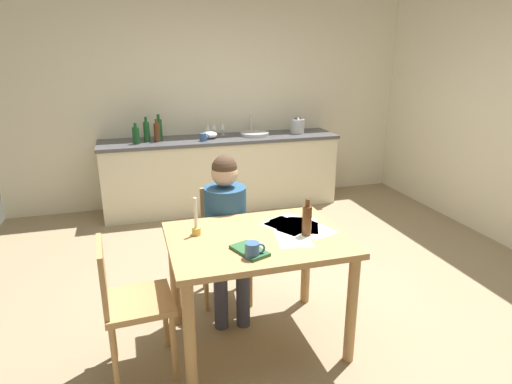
# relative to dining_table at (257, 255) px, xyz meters

# --- Properties ---
(ground_plane) EXTENTS (5.20, 5.20, 0.04)m
(ground_plane) POSITION_rel_dining_table_xyz_m (0.36, 0.52, -0.68)
(ground_plane) COLOR #937F60
(wall_back) EXTENTS (5.20, 0.12, 2.60)m
(wall_back) POSITION_rel_dining_table_xyz_m (0.36, 3.12, 0.64)
(wall_back) COLOR silver
(wall_back) RESTS_ON ground
(kitchen_counter) EXTENTS (2.92, 0.64, 0.90)m
(kitchen_counter) POSITION_rel_dining_table_xyz_m (0.36, 2.76, -0.21)
(kitchen_counter) COLOR beige
(kitchen_counter) RESTS_ON ground
(dining_table) EXTENTS (1.14, 0.85, 0.78)m
(dining_table) POSITION_rel_dining_table_xyz_m (0.00, 0.00, 0.00)
(dining_table) COLOR tan
(dining_table) RESTS_ON ground
(chair_at_table) EXTENTS (0.45, 0.45, 0.89)m
(chair_at_table) POSITION_rel_dining_table_xyz_m (-0.07, 0.67, -0.16)
(chair_at_table) COLOR tan
(chair_at_table) RESTS_ON ground
(person_seated) EXTENTS (0.37, 0.62, 1.19)m
(person_seated) POSITION_rel_dining_table_xyz_m (-0.09, 0.52, 0.02)
(person_seated) COLOR navy
(person_seated) RESTS_ON ground
(chair_side_empty) EXTENTS (0.42, 0.42, 0.89)m
(chair_side_empty) POSITION_rel_dining_table_xyz_m (-0.83, -0.07, -0.16)
(chair_side_empty) COLOR tan
(chair_side_empty) RESTS_ON ground
(coffee_mug) EXTENTS (0.12, 0.08, 0.09)m
(coffee_mug) POSITION_rel_dining_table_xyz_m (-0.11, -0.28, 0.17)
(coffee_mug) COLOR #33598C
(coffee_mug) RESTS_ON dining_table
(candlestick) EXTENTS (0.06, 0.06, 0.25)m
(candlestick) POSITION_rel_dining_table_xyz_m (-0.37, 0.14, 0.20)
(candlestick) COLOR gold
(candlestick) RESTS_ON dining_table
(book_magazine) EXTENTS (0.21, 0.27, 0.02)m
(book_magazine) POSITION_rel_dining_table_xyz_m (-0.11, -0.20, 0.14)
(book_magazine) COLOR #285A30
(book_magazine) RESTS_ON dining_table
(paper_letter) EXTENTS (0.33, 0.36, 0.00)m
(paper_letter) POSITION_rel_dining_table_xyz_m (0.24, 0.11, 0.13)
(paper_letter) COLOR white
(paper_letter) RESTS_ON dining_table
(paper_bill) EXTENTS (0.31, 0.35, 0.00)m
(paper_bill) POSITION_rel_dining_table_xyz_m (0.35, 0.09, 0.13)
(paper_bill) COLOR white
(paper_bill) RESTS_ON dining_table
(paper_envelope) EXTENTS (0.30, 0.35, 0.00)m
(paper_envelope) POSITION_rel_dining_table_xyz_m (0.39, 0.01, 0.13)
(paper_envelope) COLOR white
(paper_envelope) RESTS_ON dining_table
(paper_receipt) EXTENTS (0.25, 0.33, 0.00)m
(paper_receipt) POSITION_rel_dining_table_xyz_m (0.21, -0.09, 0.13)
(paper_receipt) COLOR white
(paper_receipt) RESTS_ON dining_table
(paper_notice) EXTENTS (0.33, 0.36, 0.00)m
(paper_notice) POSITION_rel_dining_table_xyz_m (0.32, 0.17, 0.13)
(paper_notice) COLOR white
(paper_notice) RESTS_ON dining_table
(paper_flyer) EXTENTS (0.32, 0.36, 0.00)m
(paper_flyer) POSITION_rel_dining_table_xyz_m (0.25, 0.13, 0.13)
(paper_flyer) COLOR white
(paper_flyer) RESTS_ON dining_table
(wine_bottle_on_table) EXTENTS (0.06, 0.06, 0.25)m
(wine_bottle_on_table) POSITION_rel_dining_table_xyz_m (0.31, -0.07, 0.23)
(wine_bottle_on_table) COLOR #593319
(wine_bottle_on_table) RESTS_ON dining_table
(sink_unit) EXTENTS (0.36, 0.36, 0.24)m
(sink_unit) POSITION_rel_dining_table_xyz_m (0.79, 2.76, 0.26)
(sink_unit) COLOR #B2B7BC
(sink_unit) RESTS_ON kitchen_counter
(bottle_oil) EXTENTS (0.08, 0.08, 0.24)m
(bottle_oil) POSITION_rel_dining_table_xyz_m (-0.65, 2.66, 0.34)
(bottle_oil) COLOR #194C23
(bottle_oil) RESTS_ON kitchen_counter
(bottle_vinegar) EXTENTS (0.07, 0.07, 0.29)m
(bottle_vinegar) POSITION_rel_dining_table_xyz_m (-0.52, 2.74, 0.37)
(bottle_vinegar) COLOR #194C23
(bottle_vinegar) RESTS_ON kitchen_counter
(bottle_wine_red) EXTENTS (0.07, 0.07, 0.27)m
(bottle_wine_red) POSITION_rel_dining_table_xyz_m (-0.41, 2.71, 0.36)
(bottle_wine_red) COLOR #593319
(bottle_wine_red) RESTS_ON kitchen_counter
(bottle_sauce) EXTENTS (0.08, 0.08, 0.31)m
(bottle_sauce) POSITION_rel_dining_table_xyz_m (-0.38, 2.79, 0.37)
(bottle_sauce) COLOR #194C23
(bottle_sauce) RESTS_ON kitchen_counter
(mixing_bowl) EXTENTS (0.19, 0.19, 0.09)m
(mixing_bowl) POSITION_rel_dining_table_xyz_m (0.22, 2.75, 0.29)
(mixing_bowl) COLOR white
(mixing_bowl) RESTS_ON kitchen_counter
(stovetop_kettle) EXTENTS (0.18, 0.18, 0.22)m
(stovetop_kettle) POSITION_rel_dining_table_xyz_m (1.37, 2.76, 0.34)
(stovetop_kettle) COLOR #B7BABF
(stovetop_kettle) RESTS_ON kitchen_counter
(wine_glass_near_sink) EXTENTS (0.07, 0.07, 0.15)m
(wine_glass_near_sink) POSITION_rel_dining_table_xyz_m (0.42, 2.91, 0.35)
(wine_glass_near_sink) COLOR silver
(wine_glass_near_sink) RESTS_ON kitchen_counter
(wine_glass_by_kettle) EXTENTS (0.07, 0.07, 0.15)m
(wine_glass_by_kettle) POSITION_rel_dining_table_xyz_m (0.31, 2.91, 0.35)
(wine_glass_by_kettle) COLOR silver
(wine_glass_by_kettle) RESTS_ON kitchen_counter
(wine_glass_back_left) EXTENTS (0.07, 0.07, 0.15)m
(wine_glass_back_left) POSITION_rel_dining_table_xyz_m (0.23, 2.91, 0.35)
(wine_glass_back_left) COLOR silver
(wine_glass_back_left) RESTS_ON kitchen_counter
(teacup_on_counter) EXTENTS (0.11, 0.08, 0.09)m
(teacup_on_counter) POSITION_rel_dining_table_xyz_m (0.12, 2.61, 0.29)
(teacup_on_counter) COLOR #33598C
(teacup_on_counter) RESTS_ON kitchen_counter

